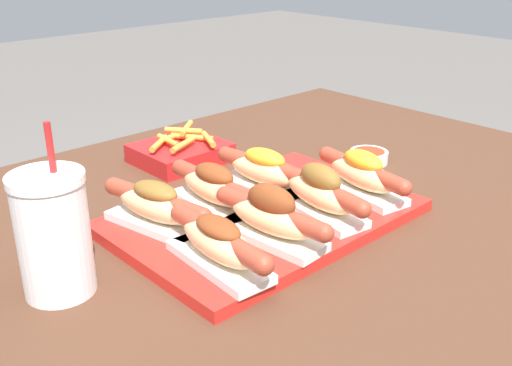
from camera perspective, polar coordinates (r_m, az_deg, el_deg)
The scene contains 11 objects.
serving_tray at distance 0.92m, azimuth 0.85°, elevation -3.18°, with size 0.45×0.30×0.02m.
hot_dog_0 at distance 0.75m, azimuth -3.59°, elevation -5.69°, with size 0.07×0.20×0.06m.
hot_dog_1 at distance 0.81m, azimuth 1.47°, elevation -3.17°, with size 0.07×0.20×0.08m.
hot_dog_2 at distance 0.89m, azimuth 6.12°, elevation -0.87°, with size 0.08×0.20×0.08m.
hot_dog_3 at distance 0.97m, azimuth 10.08°, elevation 0.86°, with size 0.08×0.20×0.07m.
hot_dog_4 at distance 0.86m, azimuth -9.49°, elevation -2.11°, with size 0.09×0.20×0.07m.
hot_dog_5 at distance 0.91m, azimuth -3.97°, elevation -0.45°, with size 0.06×0.20×0.07m.
hot_dog_6 at distance 0.97m, azimuth 0.84°, elevation 1.20°, with size 0.08×0.20×0.07m.
sauce_bowl at distance 1.17m, azimuth 10.69°, elevation 2.54°, with size 0.07×0.07×0.02m.
drink_cup at distance 0.75m, azimuth -18.72°, elevation -4.64°, with size 0.09×0.09×0.22m.
fries_basket at distance 1.16m, azimuth -7.21°, elevation 2.99°, with size 0.16×0.15×0.06m.
Camera 1 is at (-0.59, -0.58, 1.10)m, focal length 42.00 mm.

